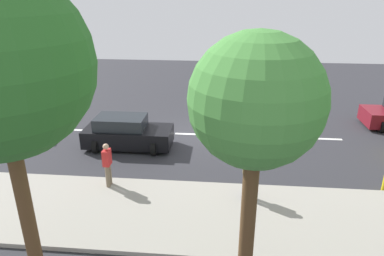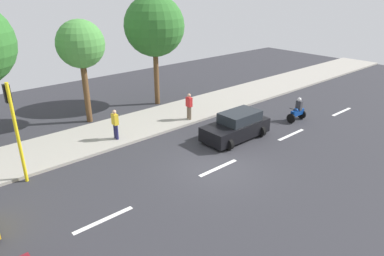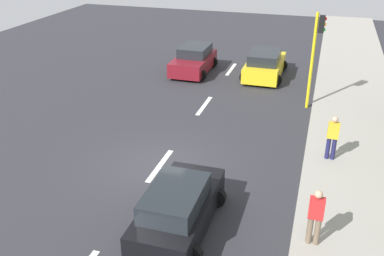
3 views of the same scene
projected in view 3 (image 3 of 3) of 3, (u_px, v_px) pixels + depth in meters
ground_plane at (160, 167)px, 16.04m from camera, size 40.00×60.00×0.10m
sidewalk at (363, 196)px, 14.13m from camera, size 4.00×60.00×0.15m
lane_stripe_mid at (160, 166)px, 16.02m from camera, size 0.20×2.40×0.01m
lane_stripe_south at (204, 106)px, 21.20m from camera, size 0.20×2.40×0.01m
lane_stripe_far_south at (231, 69)px, 26.38m from camera, size 0.20×2.40×0.01m
car_black at (178, 208)px, 12.45m from camera, size 2.14×4.07×1.52m
car_maroon at (194, 60)px, 25.65m from camera, size 2.29×3.89×1.52m
car_yellow_cab at (265, 65)px, 24.83m from camera, size 2.32×4.22×1.52m
pedestrian_near_signal at (333, 136)px, 15.82m from camera, size 0.40×0.24×1.69m
pedestrian_by_tree at (316, 216)px, 11.57m from camera, size 0.40×0.24×1.69m
traffic_light_corner at (316, 48)px, 19.74m from camera, size 0.49×0.24×4.50m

